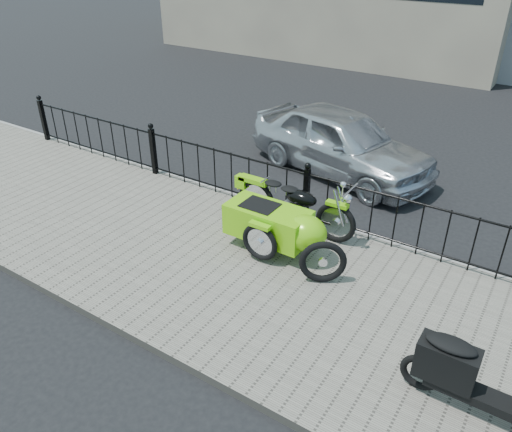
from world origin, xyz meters
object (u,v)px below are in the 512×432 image
Objects in this scene: scooter at (473,378)px; spare_tire at (323,262)px; motorcycle_sidecar at (282,221)px; sedan_car at (341,142)px.

scooter is 2.52m from spare_tire.
scooter reaches higher than spare_tire.
scooter is 2.49× the size of spare_tire.
scooter reaches higher than motorcycle_sidecar.
sedan_car is at bearing 127.19° from scooter.
spare_tire is 4.07m from sedan_car.
spare_tire is at bearing 153.17° from scooter.
spare_tire is (-2.24, 1.13, -0.10)m from scooter.
motorcycle_sidecar reaches higher than spare_tire.
sedan_car is at bearing 111.45° from spare_tire.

